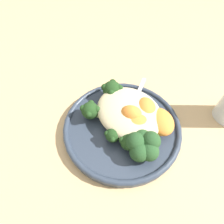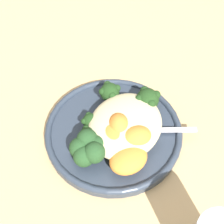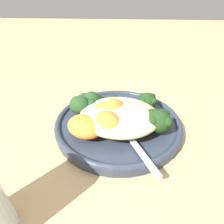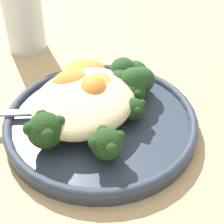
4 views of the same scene
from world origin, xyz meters
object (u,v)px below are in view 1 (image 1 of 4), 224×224
plate (122,126)px  sweet_potato_chunk_2 (130,116)px  broccoli_stalk_3 (131,138)px  spoon (134,103)px  quinoa_mound (129,112)px  sweet_potato_chunk_1 (146,111)px  broccoli_stalk_0 (114,93)px  broccoli_stalk_2 (118,133)px  kale_tuft (143,145)px  broccoli_stalk_1 (97,113)px  sweet_potato_chunk_3 (160,121)px  sweet_potato_chunk_0 (138,121)px

plate → sweet_potato_chunk_2: bearing=57.3°
broccoli_stalk_3 → spoon: bearing=-159.2°
quinoa_mound → sweet_potato_chunk_1: bearing=52.6°
broccoli_stalk_0 → sweet_potato_chunk_2: size_ratio=2.61×
broccoli_stalk_3 → quinoa_mound: bearing=-150.1°
quinoa_mound → broccoli_stalk_2: (0.02, -0.05, -0.01)m
broccoli_stalk_0 → kale_tuft: bearing=168.1°
plate → broccoli_stalk_1: 0.06m
broccoli_stalk_0 → quinoa_mound: bearing=176.2°
sweet_potato_chunk_3 → kale_tuft: 0.07m
sweet_potato_chunk_1 → broccoli_stalk_1: bearing=-129.2°
quinoa_mound → sweet_potato_chunk_1: (0.02, 0.03, 0.00)m
broccoli_stalk_3 → sweet_potato_chunk_1: size_ratio=1.55×
broccoli_stalk_2 → kale_tuft: kale_tuft is taller
sweet_potato_chunk_0 → sweet_potato_chunk_2: sweet_potato_chunk_2 is taller
plate → kale_tuft: kale_tuft is taller
sweet_potato_chunk_1 → sweet_potato_chunk_2: (-0.01, -0.04, 0.00)m
broccoli_stalk_2 → sweet_potato_chunk_2: size_ratio=1.64×
broccoli_stalk_1 → broccoli_stalk_3: bearing=154.1°
sweet_potato_chunk_3 → kale_tuft: bearing=-77.1°
sweet_potato_chunk_1 → sweet_potato_chunk_2: 0.04m
sweet_potato_chunk_1 → sweet_potato_chunk_3: size_ratio=0.86×
quinoa_mound → spoon: size_ratio=1.23×
sweet_potato_chunk_2 → kale_tuft: (0.06, -0.02, -0.00)m
broccoli_stalk_1 → sweet_potato_chunk_2: bearing=-176.8°
sweet_potato_chunk_2 → kale_tuft: size_ratio=0.77×
broccoli_stalk_1 → broccoli_stalk_2: bearing=146.1°
broccoli_stalk_3 → spoon: 0.09m
broccoli_stalk_0 → sweet_potato_chunk_1: (0.08, 0.02, 0.00)m
broccoli_stalk_1 → broccoli_stalk_0: bearing=-109.9°
quinoa_mound → broccoli_stalk_2: quinoa_mound is taller
broccoli_stalk_2 → sweet_potato_chunk_3: (0.03, 0.08, 0.00)m
broccoli_stalk_2 → sweet_potato_chunk_3: size_ratio=1.22×
quinoa_mound → plate: bearing=-81.1°
broccoli_stalk_2 → sweet_potato_chunk_0: bearing=-177.2°
broccoli_stalk_1 → spoon: broccoli_stalk_1 is taller
plate → kale_tuft: bearing=-9.8°
broccoli_stalk_0 → broccoli_stalk_3: (0.10, -0.05, -0.01)m
sweet_potato_chunk_0 → sweet_potato_chunk_2: bearing=-161.9°
quinoa_mound → sweet_potato_chunk_1: sweet_potato_chunk_1 is taller
broccoli_stalk_2 → spoon: broccoli_stalk_2 is taller
spoon → sweet_potato_chunk_1: bearing=-126.8°
broccoli_stalk_3 → sweet_potato_chunk_0: bearing=-174.1°
plate → sweet_potato_chunk_0: bearing=37.1°
broccoli_stalk_0 → sweet_potato_chunk_3: 0.12m
sweet_potato_chunk_0 → kale_tuft: bearing=-34.7°
broccoli_stalk_2 → spoon: size_ratio=0.68×
broccoli_stalk_3 → sweet_potato_chunk_0: 0.04m
broccoli_stalk_1 → broccoli_stalk_2: size_ratio=1.40×
sweet_potato_chunk_1 → sweet_potato_chunk_3: bearing=7.2°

